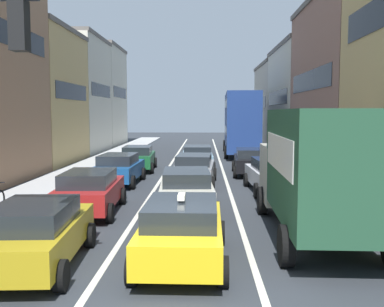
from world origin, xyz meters
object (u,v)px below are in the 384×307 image
object	(u,v)px
sedan_left_lane_front	(35,233)
removalist_box_truck	(318,168)
wagon_right_lane_far	(251,161)
bus_mid_queue_primary	(241,121)
sedan_left_lane_third	(119,168)
sedan_left_lane_fourth	(138,157)
taxi_centre_lane_front	(182,230)
coupe_centre_lane_fourth	(197,157)
wagon_left_lane_second	(90,191)
sedan_right_lane_behind_truck	(272,174)
sedan_centre_lane_second	(186,189)
hatchback_centre_lane_third	(194,169)

from	to	relation	value
sedan_left_lane_front	removalist_box_truck	bearing A→B (deg)	-73.63
wagon_right_lane_far	bus_mid_queue_primary	size ratio (longest dim) A/B	0.41
sedan_left_lane_third	sedan_left_lane_fourth	xyz separation A→B (m)	(0.16, 5.21, 0.00)
taxi_centre_lane_front	sedan_left_lane_third	world-z (taller)	taxi_centre_lane_front
taxi_centre_lane_front	coupe_centre_lane_fourth	xyz separation A→B (m)	(0.09, 16.95, -0.00)
removalist_box_truck	wagon_left_lane_second	xyz separation A→B (m)	(-7.11, 2.96, -1.18)
sedan_right_lane_behind_truck	bus_mid_queue_primary	bearing A→B (deg)	-3.21
removalist_box_truck	sedan_right_lane_behind_truck	distance (m)	7.41
removalist_box_truck	sedan_centre_lane_second	distance (m)	5.18
wagon_left_lane_second	sedan_left_lane_third	bearing A→B (deg)	-0.87
wagon_right_lane_far	sedan_centre_lane_second	bearing A→B (deg)	163.18
taxi_centre_lane_front	bus_mid_queue_primary	xyz separation A→B (m)	(3.53, 26.75, 2.03)
removalist_box_truck	sedan_left_lane_front	size ratio (longest dim) A/B	1.76
removalist_box_truck	sedan_right_lane_behind_truck	size ratio (longest dim) A/B	1.77
removalist_box_truck	taxi_centre_lane_front	size ratio (longest dim) A/B	1.79
sedan_left_lane_front	sedan_centre_lane_second	world-z (taller)	same
sedan_right_lane_behind_truck	sedan_left_lane_third	bearing A→B (deg)	71.47
removalist_box_truck	hatchback_centre_lane_third	distance (m)	9.91
sedan_left_lane_third	sedan_centre_lane_second	bearing A→B (deg)	-147.56
sedan_right_lane_behind_truck	sedan_left_lane_fourth	bearing A→B (deg)	41.11
sedan_centre_lane_second	sedan_left_lane_fourth	size ratio (longest dim) A/B	1.00
sedan_left_lane_front	sedan_left_lane_third	size ratio (longest dim) A/B	1.01
sedan_centre_lane_second	wagon_right_lane_far	world-z (taller)	same
sedan_left_lane_front	coupe_centre_lane_fourth	bearing A→B (deg)	-14.65
sedan_right_lane_behind_truck	wagon_right_lane_far	xyz separation A→B (m)	(-0.37, 5.48, 0.00)
sedan_left_lane_front	sedan_left_lane_third	xyz separation A→B (m)	(-0.35, 11.80, 0.00)
taxi_centre_lane_front	wagon_left_lane_second	world-z (taller)	taxi_centre_lane_front
sedan_left_lane_front	sedan_centre_lane_second	bearing A→B (deg)	-31.95
sedan_centre_lane_second	hatchback_centre_lane_third	bearing A→B (deg)	-4.45
wagon_left_lane_second	sedan_right_lane_behind_truck	world-z (taller)	same
sedan_centre_lane_second	sedan_right_lane_behind_truck	xyz separation A→B (m)	(3.64, 3.95, 0.00)
sedan_left_lane_third	sedan_right_lane_behind_truck	bearing A→B (deg)	-103.71
wagon_left_lane_second	removalist_box_truck	bearing A→B (deg)	-115.10
wagon_left_lane_second	sedan_right_lane_behind_truck	distance (m)	8.23
sedan_centre_lane_second	sedan_left_lane_front	bearing A→B (deg)	148.70
bus_mid_queue_primary	removalist_box_truck	bearing A→B (deg)	-177.95
sedan_left_lane_fourth	bus_mid_queue_primary	bearing A→B (deg)	-37.36
hatchback_centre_lane_third	sedan_centre_lane_second	bearing A→B (deg)	-178.52
wagon_left_lane_second	sedan_left_lane_fourth	xyz separation A→B (m)	(-0.02, 11.54, 0.00)
hatchback_centre_lane_third	sedan_left_lane_third	bearing A→B (deg)	91.04
sedan_left_lane_front	sedan_left_lane_fourth	distance (m)	17.01
sedan_left_lane_front	wagon_right_lane_far	distance (m)	16.61
taxi_centre_lane_front	sedan_left_lane_third	size ratio (longest dim) A/B	0.99
wagon_right_lane_far	sedan_left_lane_fourth	bearing A→B (deg)	77.89
taxi_centre_lane_front	sedan_left_lane_front	bearing A→B (deg)	97.61
coupe_centre_lane_fourth	sedan_centre_lane_second	bearing A→B (deg)	177.44
sedan_centre_lane_second	coupe_centre_lane_fourth	world-z (taller)	same
hatchback_centre_lane_third	sedan_left_lane_third	xyz separation A→B (m)	(-3.68, 0.12, 0.00)
hatchback_centre_lane_third	sedan_right_lane_behind_truck	xyz separation A→B (m)	(3.48, -1.84, 0.00)
taxi_centre_lane_front	sedan_centre_lane_second	distance (m)	5.49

